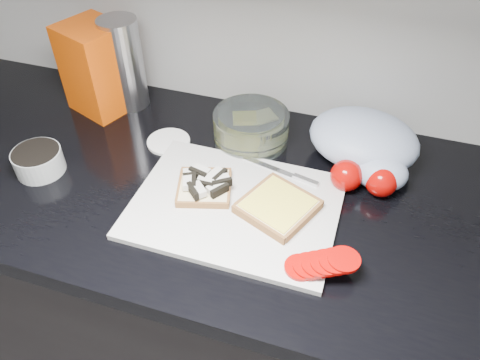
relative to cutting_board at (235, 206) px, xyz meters
name	(u,v)px	position (x,y,z in m)	size (l,w,h in m)	color
base_cabinet	(201,298)	(-0.13, 0.06, -0.48)	(3.50, 0.60, 0.86)	black
countertop	(190,182)	(-0.13, 0.06, -0.03)	(3.50, 0.64, 0.04)	black
cutting_board	(235,206)	(0.00, 0.00, 0.00)	(0.40, 0.30, 0.01)	silver
bread_left	(204,185)	(-0.07, 0.02, 0.02)	(0.14, 0.14, 0.03)	beige
bread_right	(278,206)	(0.08, 0.01, 0.01)	(0.17, 0.17, 0.02)	beige
tomato_slices	(322,263)	(0.19, -0.10, 0.02)	(0.14, 0.09, 0.03)	#A80703
knife	(289,174)	(0.08, 0.12, 0.01)	(0.18, 0.05, 0.01)	silver
seed_tub	(38,160)	(-0.43, -0.02, 0.02)	(0.10, 0.10, 0.05)	#9DA2A1
tub_lid	(169,142)	(-0.21, 0.15, 0.00)	(0.10, 0.10, 0.01)	white
glass_bowl	(251,128)	(-0.04, 0.22, 0.03)	(0.17, 0.17, 0.07)	silver
bread_bag	(97,68)	(-0.43, 0.24, 0.10)	(0.14, 0.13, 0.21)	red
steel_canister	(124,64)	(-0.37, 0.27, 0.11)	(0.09, 0.09, 0.22)	#A4A4A9
grocery_bag	(366,143)	(0.22, 0.22, 0.04)	(0.27, 0.25, 0.10)	#9FA7C4
whole_tomatoes	(364,178)	(0.23, 0.13, 0.03)	(0.14, 0.07, 0.07)	#A80703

